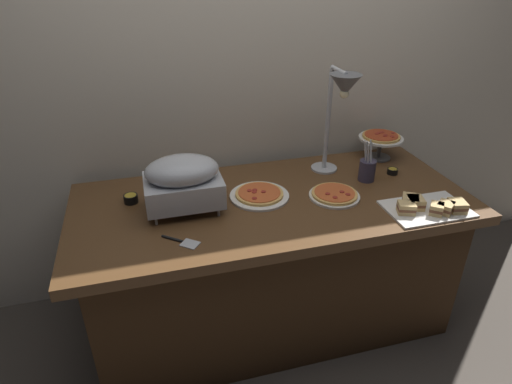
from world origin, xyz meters
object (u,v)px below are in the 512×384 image
pizza_plate_raised_stand (381,139)px  chafing_dish (183,181)px  heat_lamp (341,97)px  utensil_holder (367,170)px  sandwich_platter (427,207)px  pizza_plate_center (259,195)px  serving_spatula (181,241)px  sauce_cup_far (392,171)px  sauce_cup_near (131,198)px  pizza_plate_front (334,195)px

pizza_plate_raised_stand → chafing_dish: bearing=-166.1°
heat_lamp → utensil_holder: bearing=-20.2°
chafing_dish → sandwich_platter: (1.06, -0.31, -0.12)m
pizza_plate_center → serving_spatula: bearing=-145.7°
utensil_holder → sauce_cup_far: bearing=9.9°
heat_lamp → sauce_cup_near: bearing=178.5°
pizza_plate_center → sauce_cup_far: (0.76, 0.06, 0.00)m
heat_lamp → pizza_plate_front: 0.47m
pizza_plate_raised_stand → sauce_cup_near: 1.40m
pizza_plate_raised_stand → serving_spatula: 1.32m
sandwich_platter → utensil_holder: utensil_holder is taller
serving_spatula → sauce_cup_far: bearing=16.1°
sauce_cup_near → pizza_plate_front: bearing=-12.4°
chafing_dish → pizza_plate_center: bearing=3.2°
sauce_cup_far → serving_spatula: (-1.17, -0.34, -0.01)m
pizza_plate_front → serving_spatula: bearing=-166.6°
chafing_dish → pizza_plate_front: bearing=-6.2°
pizza_plate_center → utensil_holder: 0.59m
heat_lamp → sauce_cup_near: 1.11m
chafing_dish → utensil_holder: size_ratio=1.51×
chafing_dish → sandwich_platter: chafing_dish is taller
sauce_cup_far → serving_spatula: sauce_cup_far is taller
serving_spatula → sauce_cup_near: bearing=116.0°
pizza_plate_front → pizza_plate_center: (-0.35, 0.10, -0.00)m
pizza_plate_center → serving_spatula: size_ratio=1.88×
sandwich_platter → sauce_cup_far: sandwich_platter is taller
sauce_cup_far → pizza_plate_raised_stand: bearing=80.8°
pizza_plate_raised_stand → pizza_plate_center: bearing=-161.4°
chafing_dish → utensil_holder: chafing_dish is taller
sandwich_platter → utensil_holder: 0.38m
pizza_plate_raised_stand → sandwich_platter: size_ratio=0.66×
serving_spatula → utensil_holder: bearing=17.1°
heat_lamp → chafing_dish: bearing=-172.4°
pizza_plate_center → utensil_holder: utensil_holder is taller
sandwich_platter → pizza_plate_raised_stand: bearing=81.5°
pizza_plate_raised_stand → utensil_holder: size_ratio=1.09×
pizza_plate_front → sauce_cup_far: 0.44m
pizza_plate_center → sauce_cup_far: 0.76m
sauce_cup_near → serving_spatula: size_ratio=0.44×
chafing_dish → utensil_holder: bearing=2.8°
chafing_dish → sauce_cup_near: chafing_dish is taller
pizza_plate_center → sauce_cup_near: bearing=169.5°
sandwich_platter → serving_spatula: sandwich_platter is taller
sauce_cup_near → heat_lamp: bearing=-1.5°
pizza_plate_raised_stand → sandwich_platter: 0.61m
pizza_plate_center → serving_spatula: pizza_plate_center is taller
sauce_cup_near → sauce_cup_far: 1.36m
sandwich_platter → sauce_cup_near: size_ratio=5.64×
chafing_dish → sauce_cup_far: chafing_dish is taller
pizza_plate_front → chafing_dish: bearing=173.8°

